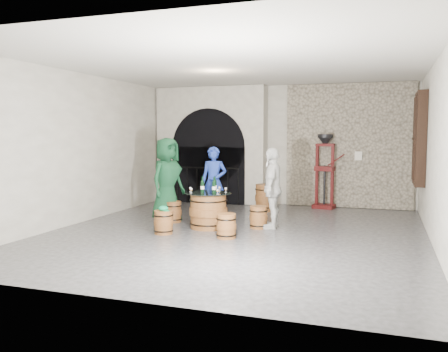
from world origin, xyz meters
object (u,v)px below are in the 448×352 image
(corking_press, at_px, (325,165))
(barrel_stool_left, at_px, (173,212))
(side_barrel, at_px, (265,198))
(barrel_stool_near_right, at_px, (226,226))
(wine_bottle_center, at_px, (214,187))
(barrel_stool_right, at_px, (259,217))
(barrel_table, at_px, (208,210))
(person_green, at_px, (167,180))
(barrel_stool_near_left, at_px, (163,222))
(person_white, at_px, (273,188))
(barrel_stool_far, at_px, (213,209))
(wine_bottle_left, at_px, (202,186))
(wine_bottle_right, at_px, (215,185))
(person_blue, at_px, (214,183))

(corking_press, bearing_deg, barrel_stool_left, -123.94)
(side_barrel, relative_size, corking_press, 0.35)
(barrel_stool_near_right, bearing_deg, wine_bottle_center, 124.55)
(barrel_stool_near_right, xyz_separation_m, wine_bottle_center, (-0.51, 0.74, 0.63))
(barrel_stool_right, xyz_separation_m, side_barrel, (-0.41, 2.19, 0.11))
(barrel_table, distance_m, person_green, 1.31)
(barrel_stool_near_left, distance_m, side_barrel, 3.50)
(barrel_stool_left, height_order, corking_press, corking_press)
(person_white, relative_size, side_barrel, 2.47)
(barrel_table, height_order, barrel_stool_left, barrel_table)
(barrel_stool_near_left, height_order, corking_press, corking_press)
(barrel_stool_far, xyz_separation_m, barrel_stool_near_left, (-0.36, -1.80, 0.00))
(barrel_stool_left, bearing_deg, person_green, 159.23)
(barrel_stool_near_right, relative_size, person_green, 0.25)
(person_green, bearing_deg, barrel_stool_right, -77.75)
(side_barrel, bearing_deg, wine_bottle_center, -99.48)
(barrel_stool_right, bearing_deg, barrel_stool_far, 150.75)
(barrel_stool_left, distance_m, barrel_stool_right, 1.92)
(barrel_stool_near_left, relative_size, person_white, 0.28)
(wine_bottle_left, distance_m, side_barrel, 2.67)
(person_green, distance_m, side_barrel, 2.72)
(barrel_stool_far, xyz_separation_m, wine_bottle_left, (0.15, -1.03, 0.63))
(barrel_stool_left, height_order, person_green, person_green)
(barrel_stool_near_right, bearing_deg, wine_bottle_right, 120.72)
(barrel_stool_near_right, bearing_deg, wine_bottle_left, 135.71)
(side_barrel, bearing_deg, corking_press, 33.40)
(barrel_table, height_order, barrel_stool_right, barrel_table)
(barrel_stool_far, bearing_deg, person_white, -22.07)
(barrel_stool_far, bearing_deg, wine_bottle_left, -81.96)
(barrel_stool_right, bearing_deg, barrel_table, -162.94)
(person_blue, relative_size, person_white, 0.99)
(person_green, relative_size, person_white, 1.11)
(barrel_stool_far, bearing_deg, corking_press, 47.84)
(person_white, relative_size, wine_bottle_right, 5.03)
(barrel_stool_far, bearing_deg, wine_bottle_center, -69.12)
(wine_bottle_right, relative_size, corking_press, 0.17)
(barrel_stool_near_right, height_order, wine_bottle_right, wine_bottle_right)
(person_white, xyz_separation_m, wine_bottle_right, (-1.15, -0.22, 0.04))
(wine_bottle_left, bearing_deg, side_barrel, 75.18)
(barrel_stool_left, xyz_separation_m, wine_bottle_center, (1.09, -0.41, 0.63))
(barrel_stool_right, height_order, wine_bottle_left, wine_bottle_left)
(corking_press, bearing_deg, person_blue, -124.44)
(wine_bottle_left, height_order, side_barrel, wine_bottle_left)
(barrel_stool_left, bearing_deg, barrel_stool_right, -1.86)
(barrel_table, xyz_separation_m, barrel_stool_near_right, (0.65, -0.78, -0.14))
(barrel_stool_left, relative_size, side_barrel, 0.68)
(barrel_stool_far, relative_size, barrel_stool_near_left, 1.00)
(barrel_stool_left, distance_m, barrel_stool_near_left, 1.22)
(barrel_stool_right, bearing_deg, barrel_stool_near_right, -106.69)
(barrel_table, relative_size, wine_bottle_center, 2.88)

